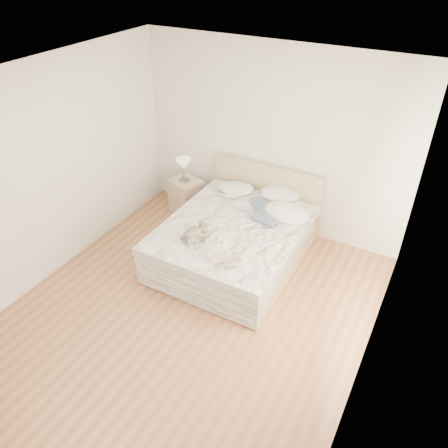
% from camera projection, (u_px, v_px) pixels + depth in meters
% --- Properties ---
extents(floor, '(4.00, 4.50, 0.00)m').
position_uv_depth(floor, '(190.00, 312.00, 5.27)').
color(floor, brown).
rests_on(floor, ground).
extents(ceiling, '(4.00, 4.50, 0.00)m').
position_uv_depth(ceiling, '(176.00, 88.00, 3.75)').
color(ceiling, white).
rests_on(ceiling, ground).
extents(wall_back, '(4.00, 0.02, 2.70)m').
position_uv_depth(wall_back, '(272.00, 141.00, 6.14)').
color(wall_back, silver).
rests_on(wall_back, ground).
extents(wall_left, '(0.02, 4.50, 2.70)m').
position_uv_depth(wall_left, '(46.00, 175.00, 5.31)').
color(wall_left, silver).
rests_on(wall_left, ground).
extents(wall_right, '(0.02, 4.50, 2.70)m').
position_uv_depth(wall_right, '(381.00, 281.00, 3.71)').
color(wall_right, silver).
rests_on(wall_right, ground).
extents(window, '(0.02, 1.30, 1.10)m').
position_uv_depth(window, '(389.00, 253.00, 3.88)').
color(window, white).
rests_on(window, wall_right).
extents(bed, '(1.72, 2.14, 1.00)m').
position_uv_depth(bed, '(236.00, 240.00, 5.96)').
color(bed, tan).
rests_on(bed, floor).
extents(nightstand, '(0.55, 0.52, 0.56)m').
position_uv_depth(nightstand, '(186.00, 196.00, 6.98)').
color(nightstand, tan).
rests_on(nightstand, floor).
extents(table_lamp, '(0.27, 0.27, 0.38)m').
position_uv_depth(table_lamp, '(184.00, 165.00, 6.67)').
color(table_lamp, '#48443E').
rests_on(table_lamp, nightstand).
extents(pillow_left, '(0.64, 0.55, 0.16)m').
position_uv_depth(pillow_left, '(236.00, 189.00, 6.46)').
color(pillow_left, silver).
rests_on(pillow_left, bed).
extents(pillow_middle, '(0.70, 0.58, 0.18)m').
position_uv_depth(pillow_middle, '(280.00, 194.00, 6.32)').
color(pillow_middle, white).
rests_on(pillow_middle, bed).
extents(pillow_right, '(0.71, 0.55, 0.19)m').
position_uv_depth(pillow_right, '(287.00, 212.00, 5.92)').
color(pillow_right, white).
rests_on(pillow_right, bed).
extents(blouse, '(0.66, 0.69, 0.02)m').
position_uv_depth(blouse, '(271.00, 213.00, 5.92)').
color(blouse, '#3A526C').
rests_on(blouse, bed).
extents(photo_book, '(0.34, 0.25, 0.02)m').
position_uv_depth(photo_book, '(228.00, 193.00, 6.37)').
color(photo_book, white).
rests_on(photo_book, bed).
extents(childrens_book, '(0.42, 0.41, 0.02)m').
position_uv_depth(childrens_book, '(227.00, 259.00, 5.10)').
color(childrens_book, beige).
rests_on(childrens_book, bed).
extents(teddy_bear, '(0.32, 0.39, 0.18)m').
position_uv_depth(teddy_bear, '(193.00, 238.00, 5.42)').
color(teddy_bear, '#5C5546').
rests_on(teddy_bear, bed).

